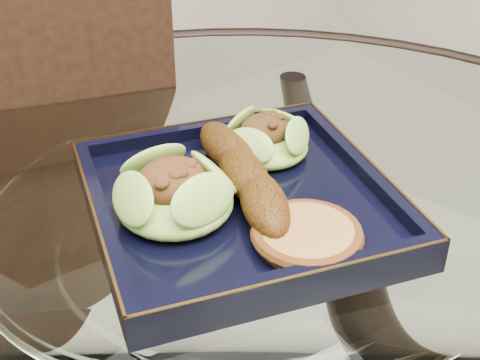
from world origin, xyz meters
TOP-DOWN VIEW (x-y plane):
  - dining_chair at (-0.09, 0.30)m, footprint 0.51×0.51m
  - navy_plate at (0.03, 0.05)m, footprint 0.33×0.33m
  - lettuce_wrap_left at (-0.03, 0.06)m, footprint 0.14×0.14m
  - lettuce_wrap_right at (0.10, 0.10)m, footprint 0.09×0.09m
  - roasted_plantain at (0.04, 0.06)m, footprint 0.09×0.19m
  - crumb_patty at (0.04, -0.04)m, footprint 0.10×0.10m

SIDE VIEW (x-z plane):
  - dining_chair at x=-0.09m, z-range 0.06..1.01m
  - navy_plate at x=0.03m, z-range 0.76..0.78m
  - crumb_patty at x=0.04m, z-range 0.78..0.80m
  - lettuce_wrap_right at x=0.10m, z-range 0.78..0.81m
  - roasted_plantain at x=0.04m, z-range 0.78..0.82m
  - lettuce_wrap_left at x=-0.03m, z-range 0.78..0.82m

